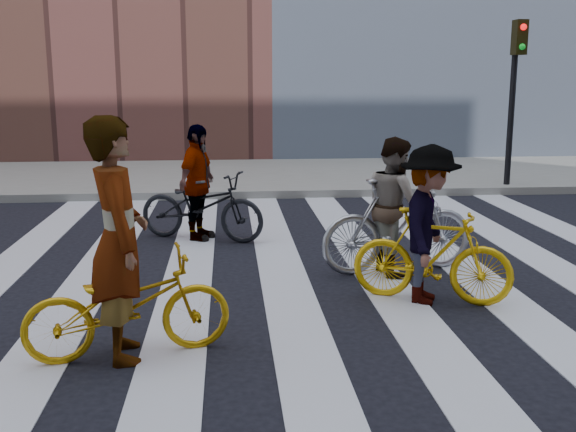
{
  "coord_description": "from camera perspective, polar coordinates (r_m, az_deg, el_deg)",
  "views": [
    {
      "loc": [
        -1.17,
        -7.51,
        2.26
      ],
      "look_at": [
        -0.47,
        0.3,
        0.64
      ],
      "focal_mm": 42.0,
      "sensor_mm": 36.0,
      "label": 1
    }
  ],
  "objects": [
    {
      "name": "bike_yellow_left",
      "position": [
        5.68,
        -13.39,
        -7.36
      ],
      "size": [
        1.76,
        0.94,
        0.88
      ],
      "primitive_type": "imported",
      "rotation": [
        0.0,
        0.0,
        1.79
      ],
      "color": "#CC950B",
      "rests_on": "ground"
    },
    {
      "name": "bike_silver_mid",
      "position": [
        7.97,
        9.32,
        -0.78
      ],
      "size": [
        1.94,
        0.83,
        1.13
      ],
      "primitive_type": "imported",
      "rotation": [
        0.0,
        0.0,
        1.74
      ],
      "color": "#999AA2",
      "rests_on": "ground"
    },
    {
      "name": "bike_dark_rear",
      "position": [
        9.53,
        -7.33,
        0.85
      ],
      "size": [
        1.95,
        1.3,
        0.97
      ],
      "primitive_type": "imported",
      "rotation": [
        0.0,
        0.0,
        1.18
      ],
      "color": "black",
      "rests_on": "ground"
    },
    {
      "name": "ground",
      "position": [
        7.93,
        3.57,
        -4.91
      ],
      "size": [
        100.0,
        100.0,
        0.0
      ],
      "primitive_type": "plane",
      "color": "black",
      "rests_on": "ground"
    },
    {
      "name": "sidewalk_far",
      "position": [
        15.22,
        -0.67,
        3.42
      ],
      "size": [
        100.0,
        5.0,
        0.15
      ],
      "primitive_type": "cube",
      "color": "gray",
      "rests_on": "ground"
    },
    {
      "name": "zebra_crosswalk",
      "position": [
        7.93,
        3.57,
        -4.87
      ],
      "size": [
        8.25,
        10.0,
        0.01
      ],
      "color": "silver",
      "rests_on": "ground"
    },
    {
      "name": "bike_yellow_right",
      "position": [
        6.99,
        12.09,
        -3.3
      ],
      "size": [
        1.66,
        1.06,
        0.97
      ],
      "primitive_type": "imported",
      "rotation": [
        0.0,
        0.0,
        1.17
      ],
      "color": "yellow",
      "rests_on": "ground"
    },
    {
      "name": "rider_right",
      "position": [
        6.9,
        11.8,
        -0.74
      ],
      "size": [
        0.96,
        1.19,
        1.61
      ],
      "primitive_type": "imported",
      "rotation": [
        0.0,
        0.0,
        1.17
      ],
      "color": "slate",
      "rests_on": "ground"
    },
    {
      "name": "traffic_signal",
      "position": [
        13.99,
        18.69,
        11.16
      ],
      "size": [
        0.22,
        0.42,
        3.33
      ],
      "color": "black",
      "rests_on": "ground"
    },
    {
      "name": "rider_left",
      "position": [
        5.54,
        -14.17,
        -1.97
      ],
      "size": [
        0.62,
        0.81,
        1.98
      ],
      "primitive_type": "imported",
      "rotation": [
        0.0,
        0.0,
        1.79
      ],
      "color": "slate",
      "rests_on": "ground"
    },
    {
      "name": "rider_rear",
      "position": [
        9.48,
        -7.69,
        2.79
      ],
      "size": [
        0.73,
        1.03,
        1.63
      ],
      "primitive_type": "imported",
      "rotation": [
        0.0,
        0.0,
        1.18
      ],
      "color": "slate",
      "rests_on": "ground"
    },
    {
      "name": "rider_mid",
      "position": [
        7.92,
        9.03,
        0.88
      ],
      "size": [
        0.72,
        0.86,
        1.6
      ],
      "primitive_type": "imported",
      "rotation": [
        0.0,
        0.0,
        1.74
      ],
      "color": "slate",
      "rests_on": "ground"
    }
  ]
}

